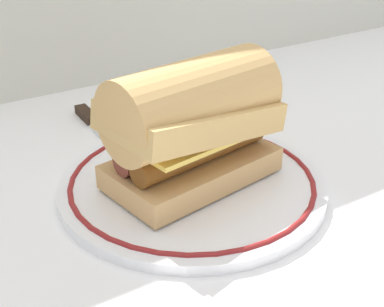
{
  "coord_description": "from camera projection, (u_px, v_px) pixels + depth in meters",
  "views": [
    {
      "loc": [
        -0.29,
        -0.42,
        0.32
      ],
      "look_at": [
        -0.01,
        0.02,
        0.04
      ],
      "focal_mm": 51.74,
      "sensor_mm": 36.0,
      "label": 1
    }
  ],
  "objects": [
    {
      "name": "ground_plane",
      "position": [
        213.0,
        196.0,
        0.59
      ],
      "size": [
        1.5,
        1.5,
        0.0
      ],
      "primitive_type": "plane",
      "color": "white"
    },
    {
      "name": "plate",
      "position": [
        192.0,
        184.0,
        0.6
      ],
      "size": [
        0.29,
        0.29,
        0.01
      ],
      "color": "white",
      "rests_on": "ground_plane"
    },
    {
      "name": "sausage_sandwich",
      "position": [
        192.0,
        122.0,
        0.57
      ],
      "size": [
        0.19,
        0.13,
        0.13
      ],
      "rotation": [
        0.0,
        0.0,
        0.16
      ],
      "color": "tan",
      "rests_on": "plate"
    },
    {
      "name": "butter_knife",
      "position": [
        95.0,
        124.0,
        0.75
      ],
      "size": [
        0.02,
        0.14,
        0.01
      ],
      "color": "silver",
      "rests_on": "ground_plane"
    }
  ]
}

